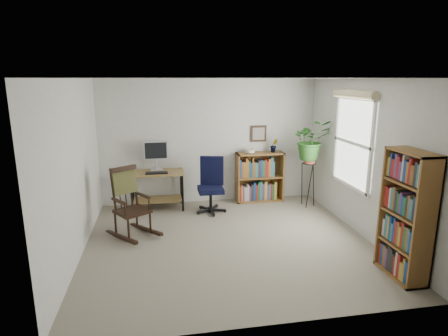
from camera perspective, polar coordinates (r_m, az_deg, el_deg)
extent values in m
cube|color=gray|center=(5.75, 0.71, -11.17)|extent=(4.20, 4.00, 0.00)
cube|color=silver|center=(5.22, 0.79, 13.52)|extent=(4.20, 4.00, 0.00)
cube|color=silver|center=(7.30, -2.19, 4.03)|extent=(4.20, 0.00, 2.40)
cube|color=silver|center=(3.49, 6.92, -6.64)|extent=(4.20, 0.00, 2.40)
cube|color=silver|center=(5.39, -21.77, -0.33)|extent=(0.00, 4.00, 2.40)
cube|color=silver|center=(6.10, 20.51, 1.31)|extent=(0.00, 4.00, 2.40)
cube|color=black|center=(6.92, -10.22, -0.73)|extent=(0.40, 0.15, 0.02)
imported|color=#2C6623|center=(7.09, 13.22, 7.07)|extent=(1.69, 1.88, 1.46)
imported|color=#2C6623|center=(7.44, 7.60, 2.82)|extent=(0.13, 0.24, 0.11)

